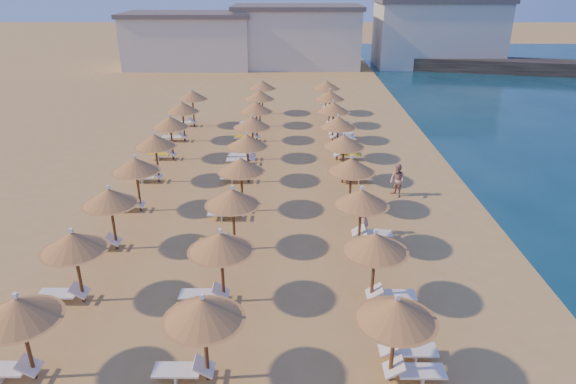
{
  "coord_description": "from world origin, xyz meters",
  "views": [
    {
      "loc": [
        0.25,
        -18.39,
        10.89
      ],
      "look_at": [
        0.1,
        4.0,
        1.3
      ],
      "focal_mm": 32.0,
      "sensor_mm": 36.0,
      "label": 1
    }
  ],
  "objects_px": {
    "jetty": "(533,67)",
    "beachgoer_a": "(364,218)",
    "parasol_row_east": "(351,166)",
    "parasol_row_west": "(241,166)",
    "beachgoer_b": "(397,180)"
  },
  "relations": [
    {
      "from": "parasol_row_east",
      "to": "parasol_row_west",
      "type": "distance_m",
      "value": 5.28
    },
    {
      "from": "beachgoer_a",
      "to": "beachgoer_b",
      "type": "bearing_deg",
      "value": 150.86
    },
    {
      "from": "parasol_row_east",
      "to": "beachgoer_a",
      "type": "distance_m",
      "value": 2.91
    },
    {
      "from": "parasol_row_east",
      "to": "parasol_row_west",
      "type": "xyz_separation_m",
      "value": [
        -5.28,
        0.0,
        0.0
      ]
    },
    {
      "from": "parasol_row_east",
      "to": "beachgoer_b",
      "type": "height_order",
      "value": "parasol_row_east"
    },
    {
      "from": "jetty",
      "to": "parasol_row_east",
      "type": "height_order",
      "value": "parasol_row_east"
    },
    {
      "from": "parasol_row_east",
      "to": "parasol_row_west",
      "type": "height_order",
      "value": "same"
    },
    {
      "from": "beachgoer_a",
      "to": "parasol_row_east",
      "type": "bearing_deg",
      "value": -172.41
    },
    {
      "from": "jetty",
      "to": "beachgoer_a",
      "type": "distance_m",
      "value": 47.63
    },
    {
      "from": "parasol_row_west",
      "to": "beachgoer_a",
      "type": "bearing_deg",
      "value": -23.22
    },
    {
      "from": "beachgoer_a",
      "to": "parasol_row_west",
      "type": "bearing_deg",
      "value": -114.53
    },
    {
      "from": "jetty",
      "to": "beachgoer_b",
      "type": "relative_size",
      "value": 16.91
    },
    {
      "from": "parasol_row_west",
      "to": "beachgoer_b",
      "type": "height_order",
      "value": "parasol_row_west"
    },
    {
      "from": "parasol_row_east",
      "to": "beachgoer_a",
      "type": "xyz_separation_m",
      "value": [
        0.38,
        -2.43,
        -1.56
      ]
    },
    {
      "from": "parasol_row_east",
      "to": "beachgoer_b",
      "type": "bearing_deg",
      "value": 35.64
    }
  ]
}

